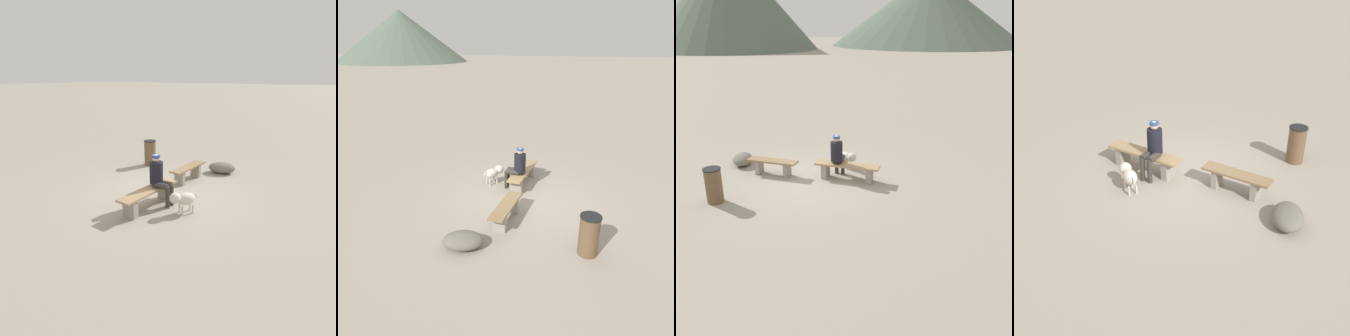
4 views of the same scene
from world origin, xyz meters
TOP-DOWN VIEW (x-y plane):
  - ground at (0.00, 0.00)m, footprint 210.00×210.00m
  - bench_left at (-1.21, 0.12)m, footprint 1.54×0.48m
  - bench_right at (1.02, 0.21)m, footprint 1.89×0.55m
  - seated_person at (0.71, 0.32)m, footprint 0.34×0.62m
  - dog at (0.86, 1.09)m, footprint 0.64×0.56m
  - trash_bin at (-1.96, -1.88)m, footprint 0.44×0.44m
  - boulder at (-2.49, 0.72)m, footprint 0.84×1.03m
  - distant_peak_1 at (2.63, 69.42)m, footprint 37.07×37.07m

SIDE VIEW (x-z plane):
  - ground at x=0.00m, z-range -0.06..0.00m
  - boulder at x=-2.49m, z-range 0.00..0.36m
  - bench_left at x=-1.21m, z-range 0.08..0.55m
  - bench_right at x=1.02m, z-range 0.08..0.56m
  - dog at x=0.86m, z-range 0.10..0.65m
  - trash_bin at x=-1.96m, z-range 0.00..0.91m
  - seated_person at x=0.71m, z-range 0.10..1.41m
  - distant_peak_1 at x=2.63m, z-range 0.00..13.12m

